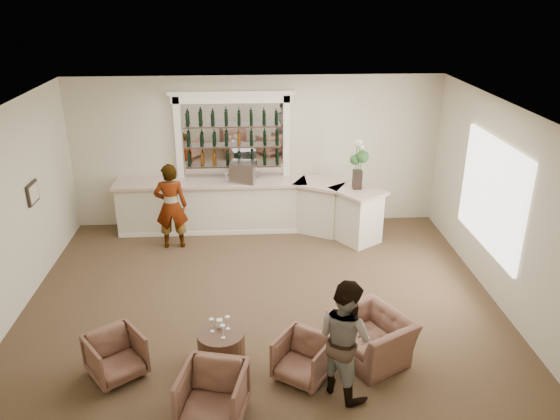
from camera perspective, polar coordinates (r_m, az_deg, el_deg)
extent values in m
plane|color=brown|center=(9.44, -1.90, -9.73)|extent=(8.00, 8.00, 0.00)
cube|color=beige|center=(11.97, -2.48, 6.08)|extent=(8.00, 0.04, 3.30)
cube|color=beige|center=(9.48, -26.98, -0.98)|extent=(0.04, 7.00, 3.30)
cube|color=beige|center=(9.62, 22.52, 0.11)|extent=(0.04, 7.00, 3.30)
cube|color=white|center=(8.17, -2.20, 10.24)|extent=(8.00, 7.00, 0.04)
cube|color=white|center=(10.01, 21.24, 1.47)|extent=(0.05, 2.40, 1.90)
cube|color=black|center=(10.50, -24.43, 1.63)|extent=(0.04, 0.46, 0.38)
cube|color=beige|center=(10.49, -24.31, 1.63)|extent=(0.01, 0.38, 0.30)
cube|color=beige|center=(12.04, -7.13, 0.41)|extent=(4.00, 0.70, 1.08)
cube|color=beige|center=(11.82, -7.26, 2.93)|extent=(4.10, 0.82, 0.06)
cube|color=beige|center=(11.89, 4.18, 0.25)|extent=(1.12, 1.04, 1.08)
cube|color=beige|center=(11.67, 4.27, 2.80)|extent=(1.27, 1.19, 0.06)
cube|color=beige|center=(11.53, 7.96, -0.66)|extent=(1.08, 1.14, 1.08)
cube|color=beige|center=(11.30, 8.13, 1.96)|extent=(1.24, 1.29, 0.06)
cube|color=white|center=(11.93, -7.10, -2.37)|extent=(4.00, 0.06, 0.10)
cube|color=white|center=(11.88, -4.94, 7.38)|extent=(2.15, 0.02, 1.65)
cube|color=white|center=(12.05, -10.36, 4.83)|extent=(0.14, 0.16, 2.90)
cube|color=white|center=(11.98, 0.66, 5.11)|extent=(0.14, 0.16, 2.90)
cube|color=white|center=(11.62, -5.09, 11.54)|extent=(2.52, 0.16, 0.18)
cube|color=white|center=(11.60, -5.11, 12.12)|extent=(2.64, 0.20, 0.08)
cube|color=#332519|center=(11.93, -4.86, 4.60)|extent=(2.05, 0.20, 0.03)
cube|color=#332519|center=(11.81, -4.93, 6.63)|extent=(2.05, 0.20, 0.03)
cube|color=#332519|center=(11.69, -5.00, 8.71)|extent=(2.05, 0.20, 0.03)
cylinder|color=brown|center=(8.06, -6.14, -14.07)|extent=(0.68, 0.68, 0.50)
imported|color=gray|center=(11.21, -11.32, 0.39)|extent=(0.67, 0.46, 1.79)
imported|color=gray|center=(7.25, 6.77, -13.12)|extent=(0.99, 1.02, 1.66)
imported|color=brown|center=(8.07, -16.79, -14.36)|extent=(0.97, 0.97, 0.64)
imported|color=brown|center=(7.12, -7.03, -18.68)|extent=(0.94, 0.95, 0.73)
imported|color=brown|center=(7.72, 2.43, -15.19)|extent=(0.95, 0.96, 0.63)
imported|color=brown|center=(8.16, 9.59, -13.00)|extent=(1.31, 1.36, 0.68)
cube|color=#B2B2B7|center=(11.58, -3.86, 3.98)|extent=(0.59, 0.53, 0.45)
cube|color=black|center=(11.30, 8.07, 3.18)|extent=(0.18, 0.18, 0.39)
cube|color=white|center=(7.99, -6.34, -11.69)|extent=(0.08, 0.08, 0.12)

